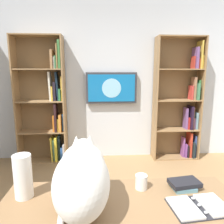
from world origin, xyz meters
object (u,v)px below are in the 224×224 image
object	(u,v)px
paper_towel_roll	(23,176)
coffee_mug	(141,182)
bookshelf_left	(182,103)
bookshelf_right	(47,104)
open_binder	(199,206)
cat	(82,177)
wall_mounted_tv	(111,88)
desk_book_stack	(184,184)

from	to	relation	value
paper_towel_roll	coffee_mug	distance (m)	0.76
bookshelf_left	coffee_mug	xyz separation A→B (m)	(1.15, 2.25, -0.18)
paper_towel_roll	coffee_mug	xyz separation A→B (m)	(-0.75, -0.05, -0.09)
bookshelf_right	open_binder	size ratio (longest dim) A/B	5.96
bookshelf_left	coffee_mug	size ratio (longest dim) A/B	21.73
coffee_mug	cat	bearing A→B (deg)	26.68
bookshelf_left	paper_towel_roll	bearing A→B (deg)	50.42
bookshelf_left	cat	world-z (taller)	bookshelf_left
coffee_mug	open_binder	bearing A→B (deg)	142.60
wall_mounted_tv	bookshelf_left	bearing A→B (deg)	176.23
bookshelf_left	paper_towel_roll	xyz separation A→B (m)	(1.90, 2.30, -0.09)
coffee_mug	paper_towel_roll	bearing A→B (deg)	3.73
bookshelf_right	coffee_mug	xyz separation A→B (m)	(-1.14, 2.25, -0.20)
bookshelf_right	wall_mounted_tv	size ratio (longest dim) A/B	2.41
bookshelf_right	wall_mounted_tv	xyz separation A→B (m)	(-1.08, -0.08, 0.25)
wall_mounted_tv	coffee_mug	bearing A→B (deg)	91.52
wall_mounted_tv	paper_towel_roll	size ratio (longest dim) A/B	3.14
bookshelf_right	wall_mounted_tv	bearing A→B (deg)	-175.54
bookshelf_left	bookshelf_right	bearing A→B (deg)	0.09
bookshelf_right	wall_mounted_tv	world-z (taller)	bookshelf_right
cat	open_binder	world-z (taller)	cat
wall_mounted_tv	open_binder	xyz separation A→B (m)	(-0.35, 2.56, -0.49)
bookshelf_left	open_binder	size ratio (longest dim) A/B	5.96
open_binder	cat	bearing A→B (deg)	-3.02
cat	desk_book_stack	bearing A→B (deg)	-165.38
wall_mounted_tv	desk_book_stack	world-z (taller)	wall_mounted_tv
open_binder	paper_towel_roll	distance (m)	1.06
cat	coffee_mug	world-z (taller)	cat
coffee_mug	desk_book_stack	xyz separation A→B (m)	(-0.29, 0.02, -0.02)
open_binder	bookshelf_right	bearing A→B (deg)	-59.97
desk_book_stack	coffee_mug	bearing A→B (deg)	-3.25
paper_towel_roll	desk_book_stack	bearing A→B (deg)	-178.20
bookshelf_left	bookshelf_right	xyz separation A→B (m)	(2.29, 0.00, 0.01)
bookshelf_left	wall_mounted_tv	size ratio (longest dim) A/B	2.41
open_binder	desk_book_stack	size ratio (longest dim) A/B	1.65
bookshelf_right	cat	distance (m)	2.56
wall_mounted_tv	paper_towel_roll	distance (m)	2.51
paper_towel_roll	cat	bearing A→B (deg)	159.51
bookshelf_left	desk_book_stack	size ratio (longest dim) A/B	9.81
cat	wall_mounted_tv	bearing A→B (deg)	-97.08
bookshelf_left	paper_towel_roll	size ratio (longest dim) A/B	7.55
open_binder	coffee_mug	bearing A→B (deg)	-37.40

